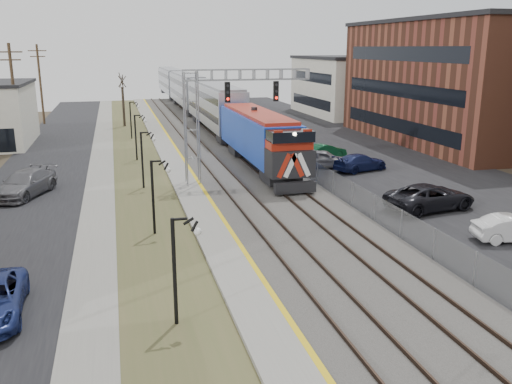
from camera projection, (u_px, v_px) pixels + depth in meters
name	position (u px, v px, depth m)	size (l,w,h in m)	color
street_west	(42.00, 173.00, 42.74)	(7.00, 120.00, 0.04)	black
sidewalk	(101.00, 169.00, 43.83)	(2.00, 120.00, 0.08)	gray
grass_median	(139.00, 167.00, 44.57)	(4.00, 120.00, 0.06)	#484F2A
platform	(175.00, 164.00, 45.28)	(2.00, 120.00, 0.24)	gray
ballast_bed	(234.00, 162.00, 46.50)	(8.00, 120.00, 0.20)	#595651
parking_lot	(362.00, 156.00, 49.45)	(16.00, 120.00, 0.04)	black
platform_edge	(186.00, 162.00, 45.46)	(0.24, 120.00, 0.01)	gold
track_near	(211.00, 161.00, 45.97)	(1.58, 120.00, 0.15)	#2D2119
track_far	(251.00, 159.00, 46.82)	(1.58, 120.00, 0.15)	#2D2119
train	(195.00, 96.00, 76.44)	(3.00, 85.85, 5.33)	#163CB5
signal_gantry	(215.00, 107.00, 37.86)	(9.00, 1.07, 8.15)	gray
lampposts	(153.00, 197.00, 28.44)	(0.14, 62.14, 4.00)	black
fence	(280.00, 151.00, 47.35)	(0.04, 120.00, 1.60)	gray
bare_trees	(29.00, 132.00, 45.42)	(12.30, 42.30, 5.95)	#382D23
car_lot_c	(430.00, 198.00, 32.81)	(2.60, 5.64, 1.57)	black
car_lot_d	(360.00, 163.00, 43.21)	(1.90, 4.67, 1.35)	#161F4E
car_lot_e	(323.00, 159.00, 44.43)	(1.72, 4.27, 1.46)	gray
car_lot_f	(325.00, 152.00, 47.92)	(1.38, 3.95, 1.30)	#0E4726
car_street_b	(25.00, 184.00, 35.85)	(2.31, 5.67, 1.65)	slate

